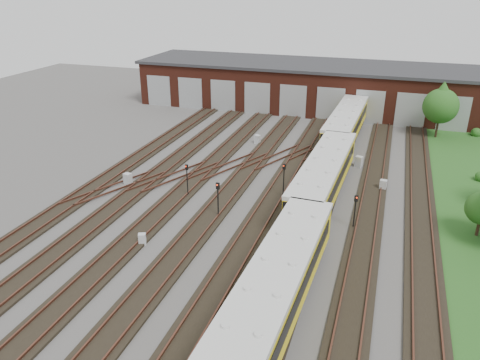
% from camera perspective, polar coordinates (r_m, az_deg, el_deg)
% --- Properties ---
extents(ground, '(120.00, 120.00, 0.00)m').
position_cam_1_polar(ground, '(33.87, -2.87, -7.83)').
color(ground, '#44423F').
rests_on(ground, ground).
extents(track_network, '(30.40, 70.00, 0.33)m').
position_cam_1_polar(track_network, '(34.34, -2.78, -7.15)').
color(track_network, black).
rests_on(track_network, ground).
extents(maintenance_shed, '(51.00, 12.50, 6.35)m').
position_cam_1_polar(maintenance_shed, '(69.22, 9.22, 11.26)').
color(maintenance_shed, '#521F14').
rests_on(maintenance_shed, ground).
extents(metro_train, '(3.52, 48.27, 3.34)m').
position_cam_1_polar(metro_train, '(40.10, 10.18, 0.31)').
color(metro_train, black).
rests_on(metro_train, ground).
extents(signal_mast_0, '(0.28, 0.26, 2.97)m').
position_cam_1_polar(signal_mast_0, '(40.34, -6.48, 0.48)').
color(signal_mast_0, black).
rests_on(signal_mast_0, ground).
extents(signal_mast_1, '(0.28, 0.26, 3.01)m').
position_cam_1_polar(signal_mast_1, '(36.56, -2.71, -1.86)').
color(signal_mast_1, black).
rests_on(signal_mast_1, ground).
extents(signal_mast_2, '(0.28, 0.26, 3.21)m').
position_cam_1_polar(signal_mast_2, '(39.78, 5.36, 0.39)').
color(signal_mast_2, black).
rests_on(signal_mast_2, ground).
extents(signal_mast_3, '(0.28, 0.27, 2.79)m').
position_cam_1_polar(signal_mast_3, '(36.00, 13.87, -3.26)').
color(signal_mast_3, black).
rests_on(signal_mast_3, ground).
extents(relay_cabinet_0, '(0.77, 0.69, 1.09)m').
position_cam_1_polar(relay_cabinet_0, '(44.16, -13.52, 0.12)').
color(relay_cabinet_0, '#B3B6B8').
rests_on(relay_cabinet_0, ground).
extents(relay_cabinet_1, '(0.72, 0.65, 1.02)m').
position_cam_1_polar(relay_cabinet_1, '(53.72, 2.13, 4.98)').
color(relay_cabinet_1, '#B3B6B8').
rests_on(relay_cabinet_1, ground).
extents(relay_cabinet_2, '(0.65, 0.60, 0.86)m').
position_cam_1_polar(relay_cabinet_2, '(34.31, -11.83, -7.08)').
color(relay_cabinet_2, '#B3B6B8').
rests_on(relay_cabinet_2, ground).
extents(relay_cabinet_3, '(0.82, 0.75, 1.13)m').
position_cam_1_polar(relay_cabinet_3, '(48.41, 14.28, 2.18)').
color(relay_cabinet_3, '#B3B6B8').
rests_on(relay_cabinet_3, ground).
extents(relay_cabinet_4, '(0.64, 0.55, 0.97)m').
position_cam_1_polar(relay_cabinet_4, '(43.76, 17.04, -0.59)').
color(relay_cabinet_4, '#B3B6B8').
rests_on(relay_cabinet_4, ground).
extents(tree_0, '(4.05, 4.05, 6.71)m').
position_cam_1_polar(tree_0, '(59.50, 23.35, 8.74)').
color(tree_0, black).
rests_on(tree_0, ground).
extents(bush_2, '(1.19, 1.19, 1.19)m').
position_cam_1_polar(bush_2, '(63.00, 26.87, 5.32)').
color(bush_2, '#214D16').
rests_on(bush_2, ground).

